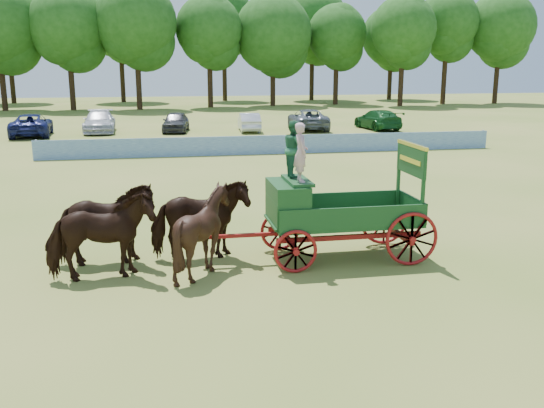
{
  "coord_description": "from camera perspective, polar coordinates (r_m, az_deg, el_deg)",
  "views": [
    {
      "loc": [
        -7.49,
        -15.42,
        5.03
      ],
      "look_at": [
        -4.52,
        0.26,
        1.3
      ],
      "focal_mm": 40.0,
      "sensor_mm": 36.0,
      "label": 1
    }
  ],
  "objects": [
    {
      "name": "sponsor_banner",
      "position": [
        34.34,
        0.26,
        5.61
      ],
      "size": [
        26.0,
        0.08,
        1.05
      ],
      "primitive_type": "cube",
      "color": "#1B4793",
      "rests_on": "ground"
    },
    {
      "name": "treeline",
      "position": [
        75.17,
        -9.98,
        16.23
      ],
      "size": [
        86.8,
        22.68,
        15.05
      ],
      "color": "#382314",
      "rests_on": "ground"
    },
    {
      "name": "horse_lead_right",
      "position": [
        15.8,
        -15.52,
        -1.89
      ],
      "size": [
        2.56,
        1.26,
        2.12
      ],
      "primitive_type": "imported",
      "rotation": [
        0.0,
        0.0,
        1.62
      ],
      "color": "black",
      "rests_on": "ground"
    },
    {
      "name": "farm_dray",
      "position": [
        15.61,
        4.26,
        0.33
      ],
      "size": [
        6.0,
        2.0,
        3.61
      ],
      "color": "#A7101A",
      "rests_on": "ground"
    },
    {
      "name": "parked_cars",
      "position": [
        45.63,
        -10.64,
        7.56
      ],
      "size": [
        37.63,
        7.26,
        1.58
      ],
      "color": "silver",
      "rests_on": "ground"
    },
    {
      "name": "horse_wheel_left",
      "position": [
        14.71,
        -6.49,
        -2.58
      ],
      "size": [
        2.25,
        2.09,
        2.12
      ],
      "primitive_type": "imported",
      "rotation": [
        0.0,
        0.0,
        1.79
      ],
      "color": "black",
      "rests_on": "ground"
    },
    {
      "name": "horse_wheel_right",
      "position": [
        15.77,
        -6.8,
        -1.52
      ],
      "size": [
        2.56,
        1.27,
        2.12
      ],
      "primitive_type": "imported",
      "rotation": [
        0.0,
        0.0,
        1.62
      ],
      "color": "black",
      "rests_on": "ground"
    },
    {
      "name": "ground",
      "position": [
        17.86,
        14.59,
        -3.63
      ],
      "size": [
        160.0,
        160.0,
        0.0
      ],
      "primitive_type": "plane",
      "color": "olive",
      "rests_on": "ground"
    },
    {
      "name": "horse_lead_left",
      "position": [
        14.74,
        -15.84,
        -2.98
      ],
      "size": [
        2.63,
        1.45,
        2.12
      ],
      "primitive_type": "imported",
      "rotation": [
        0.0,
        0.0,
        1.7
      ],
      "color": "black",
      "rests_on": "ground"
    }
  ]
}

